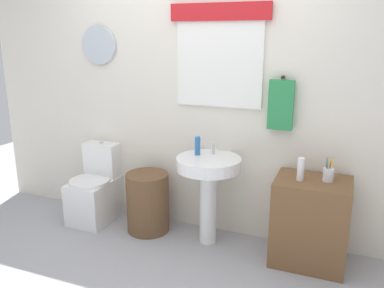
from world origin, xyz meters
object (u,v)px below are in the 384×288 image
object	(u,v)px
pedestal_sink	(209,178)
wooden_cabinet	(310,222)
soap_bottle	(197,146)
toothbrush_cup	(328,174)
lotion_bottle	(301,169)
laundry_hamper	(148,202)
toilet	(96,191)

from	to	relation	value
pedestal_sink	wooden_cabinet	size ratio (longest dim) A/B	1.11
pedestal_sink	soap_bottle	xyz separation A→B (m)	(-0.12, 0.05, 0.26)
toothbrush_cup	soap_bottle	bearing A→B (deg)	178.39
lotion_bottle	laundry_hamper	bearing A→B (deg)	178.29
soap_bottle	lotion_bottle	world-z (taller)	soap_bottle
toilet	pedestal_sink	world-z (taller)	pedestal_sink
laundry_hamper	soap_bottle	size ratio (longest dim) A/B	3.49
toothbrush_cup	laundry_hamper	bearing A→B (deg)	-179.26
lotion_bottle	wooden_cabinet	bearing A→B (deg)	21.97
laundry_hamper	toothbrush_cup	bearing A→B (deg)	0.74
lotion_bottle	toothbrush_cup	xyz separation A→B (m)	(0.20, 0.06, -0.03)
pedestal_sink	lotion_bottle	size ratio (longest dim) A/B	4.32
toothbrush_cup	lotion_bottle	bearing A→B (deg)	-163.17
toilet	soap_bottle	xyz separation A→B (m)	(1.06, 0.02, 0.56)
laundry_hamper	lotion_bottle	distance (m)	1.43
lotion_bottle	pedestal_sink	bearing A→B (deg)	176.95
soap_bottle	laundry_hamper	bearing A→B (deg)	-173.91
toilet	laundry_hamper	distance (m)	0.59
laundry_hamper	toothbrush_cup	xyz separation A→B (m)	(1.54, 0.02, 0.47)
wooden_cabinet	toothbrush_cup	xyz separation A→B (m)	(0.10, 0.02, 0.40)
laundry_hamper	wooden_cabinet	world-z (taller)	wooden_cabinet
wooden_cabinet	toothbrush_cup	bearing A→B (deg)	11.40
toilet	lotion_bottle	xyz separation A→B (m)	(1.93, -0.07, 0.49)
laundry_hamper	pedestal_sink	bearing A→B (deg)	0.00
lotion_bottle	toothbrush_cup	distance (m)	0.21
toilet	pedestal_sink	distance (m)	1.21
soap_bottle	toothbrush_cup	bearing A→B (deg)	-1.61
lotion_bottle	toilet	bearing A→B (deg)	177.84
toothbrush_cup	toilet	bearing A→B (deg)	179.66
pedestal_sink	lotion_bottle	distance (m)	0.78
laundry_hamper	lotion_bottle	xyz separation A→B (m)	(1.34, -0.04, 0.51)
laundry_hamper	pedestal_sink	size ratio (longest dim) A/B	0.71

